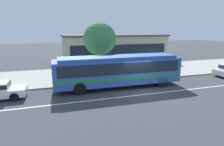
# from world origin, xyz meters

# --- Properties ---
(ground_plane) EXTENTS (120.00, 120.00, 0.00)m
(ground_plane) POSITION_xyz_m (0.00, 0.00, 0.00)
(ground_plane) COLOR #383C40
(sidewalk_slab) EXTENTS (60.00, 8.00, 0.12)m
(sidewalk_slab) POSITION_xyz_m (0.00, 7.05, 0.06)
(sidewalk_slab) COLOR #999D93
(sidewalk_slab) RESTS_ON ground_plane
(lane_stripe_center) EXTENTS (56.00, 0.16, 0.01)m
(lane_stripe_center) POSITION_xyz_m (0.00, -0.80, 0.00)
(lane_stripe_center) COLOR silver
(lane_stripe_center) RESTS_ON ground_plane
(transit_bus) EXTENTS (11.18, 2.60, 2.82)m
(transit_bus) POSITION_xyz_m (-1.32, 1.70, 1.64)
(transit_bus) COLOR #3155A8
(transit_bus) RESTS_ON ground_plane
(pedestrian_waiting_near_sign) EXTENTS (0.44, 0.44, 1.63)m
(pedestrian_waiting_near_sign) POSITION_xyz_m (-2.56, 3.61, 1.07)
(pedestrian_waiting_near_sign) COLOR #2E333D
(pedestrian_waiting_near_sign) RESTS_ON sidewalk_slab
(pedestrian_walking_along_curb) EXTENTS (0.48, 0.48, 1.71)m
(pedestrian_walking_along_curb) POSITION_xyz_m (-4.35, 4.07, 1.13)
(pedestrian_walking_along_curb) COLOR #373635
(pedestrian_walking_along_curb) RESTS_ON sidewalk_slab
(pedestrian_standing_by_tree) EXTENTS (0.47, 0.47, 1.64)m
(pedestrian_standing_by_tree) POSITION_xyz_m (-2.62, 4.41, 1.08)
(pedestrian_standing_by_tree) COLOR #785F53
(pedestrian_standing_by_tree) RESTS_ON sidewalk_slab
(bus_stop_sign) EXTENTS (0.11, 0.44, 2.47)m
(bus_stop_sign) POSITION_xyz_m (2.96, 3.75, 1.70)
(bus_stop_sign) COLOR gray
(bus_stop_sign) RESTS_ON sidewalk_slab
(street_tree_near_stop) EXTENTS (3.47, 3.47, 5.71)m
(street_tree_near_stop) POSITION_xyz_m (-1.92, 5.99, 4.07)
(street_tree_near_stop) COLOR brown
(street_tree_near_stop) RESTS_ON sidewalk_slab
(station_building) EXTENTS (15.98, 6.42, 4.24)m
(station_building) POSITION_xyz_m (2.64, 14.92, 2.13)
(station_building) COLOR tan
(station_building) RESTS_ON ground_plane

